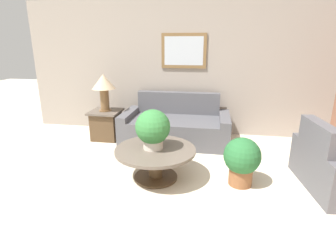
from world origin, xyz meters
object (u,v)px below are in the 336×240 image
(potted_plant_on_table, at_px, (153,128))
(side_table, at_px, (106,124))
(coffee_table, at_px, (155,157))
(potted_plant_floor, at_px, (242,159))
(couch_main, at_px, (176,127))
(table_lamp, at_px, (104,85))

(potted_plant_on_table, bearing_deg, side_table, 132.12)
(coffee_table, height_order, potted_plant_floor, potted_plant_floor)
(couch_main, xyz_separation_m, potted_plant_on_table, (-0.10, -1.45, 0.44))
(table_lamp, distance_m, potted_plant_floor, 2.82)
(couch_main, xyz_separation_m, side_table, (-1.33, -0.09, 0.00))
(couch_main, height_order, potted_plant_on_table, potted_plant_on_table)
(side_table, xyz_separation_m, table_lamp, (-0.00, 0.00, 0.76))
(couch_main, relative_size, potted_plant_on_table, 3.69)
(side_table, relative_size, table_lamp, 0.82)
(potted_plant_on_table, relative_size, potted_plant_floor, 0.83)
(couch_main, xyz_separation_m, table_lamp, (-1.33, -0.09, 0.76))
(side_table, height_order, table_lamp, table_lamp)
(table_lamp, distance_m, potted_plant_on_table, 1.86)
(side_table, distance_m, table_lamp, 0.76)
(table_lamp, xyz_separation_m, potted_plant_floor, (2.39, -1.34, -0.68))
(coffee_table, relative_size, table_lamp, 1.57)
(table_lamp, bearing_deg, potted_plant_on_table, -47.88)
(coffee_table, bearing_deg, table_lamp, 132.72)
(table_lamp, xyz_separation_m, potted_plant_on_table, (1.23, -1.36, -0.32))
(couch_main, bearing_deg, side_table, -176.17)
(potted_plant_floor, bearing_deg, side_table, 150.66)
(potted_plant_floor, bearing_deg, coffee_table, -178.73)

